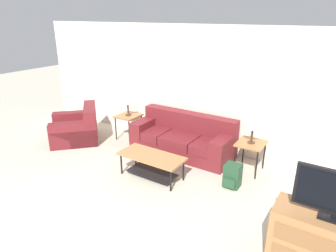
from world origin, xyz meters
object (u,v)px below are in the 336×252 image
at_px(armchair, 77,128).
at_px(tv_console, 327,246).
at_px(couch, 183,139).
at_px(table_lamp_left, 128,99).
at_px(side_table_right, 251,146).
at_px(side_table_left, 128,118).
at_px(table_lamp_right, 253,123).
at_px(coffee_table, 152,161).
at_px(backpack, 232,176).

bearing_deg(armchair, tv_console, -11.69).
bearing_deg(couch, table_lamp_left, -178.67).
bearing_deg(side_table_right, table_lamp_left, -180.00).
relative_size(side_table_left, table_lamp_right, 1.15).
bearing_deg(table_lamp_right, table_lamp_left, 180.00).
relative_size(couch, side_table_right, 3.74).
bearing_deg(couch, table_lamp_right, -1.33).
bearing_deg(couch, side_table_right, -1.33).
xyz_separation_m(coffee_table, side_table_right, (1.40, 1.18, 0.20)).
bearing_deg(coffee_table, table_lamp_left, 142.10).
bearing_deg(armchair, table_lamp_right, 10.64).
distance_m(couch, side_table_right, 1.47).
height_order(coffee_table, tv_console, tv_console).
distance_m(side_table_right, backpack, 0.76).
bearing_deg(backpack, table_lamp_right, 84.92).
bearing_deg(armchair, backpack, 0.57).
relative_size(couch, coffee_table, 1.80).
bearing_deg(table_lamp_right, side_table_right, 90.00).
xyz_separation_m(side_table_right, table_lamp_right, (0.00, -0.00, 0.44)).
height_order(side_table_left, tv_console, tv_console).
height_order(table_lamp_left, table_lamp_right, same).
height_order(armchair, table_lamp_right, table_lamp_right).
bearing_deg(side_table_left, coffee_table, -37.90).
bearing_deg(tv_console, backpack, 143.56).
height_order(armchair, side_table_left, armchair).
bearing_deg(backpack, side_table_left, 166.37).
xyz_separation_m(armchair, tv_console, (5.37, -1.11, 0.08)).
bearing_deg(tv_console, armchair, 168.31).
distance_m(coffee_table, table_lamp_left, 2.02).
distance_m(table_lamp_right, tv_console, 2.45).
bearing_deg(backpack, tv_console, -36.44).
distance_m(table_lamp_left, table_lamp_right, 2.91).
relative_size(coffee_table, side_table_right, 2.07).
bearing_deg(table_lamp_left, backpack, -13.63).
bearing_deg(coffee_table, couch, 92.56).
xyz_separation_m(coffee_table, side_table_left, (-1.51, 1.18, 0.20)).
height_order(table_lamp_right, backpack, table_lamp_right).
bearing_deg(backpack, couch, 152.54).
distance_m(armchair, backpack, 3.82).
bearing_deg(couch, coffee_table, -87.44).
xyz_separation_m(coffee_table, tv_console, (2.90, -0.67, 0.04)).
xyz_separation_m(table_lamp_right, backpack, (-0.06, -0.69, -0.76)).
relative_size(side_table_right, tv_console, 0.47).
distance_m(side_table_left, table_lamp_right, 2.95).
bearing_deg(tv_console, table_lamp_right, 129.10).
bearing_deg(side_table_right, armchair, -169.36).
relative_size(side_table_right, backpack, 1.38).
height_order(couch, coffee_table, couch).
relative_size(side_table_left, backpack, 1.38).
relative_size(coffee_table, table_lamp_right, 2.38).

